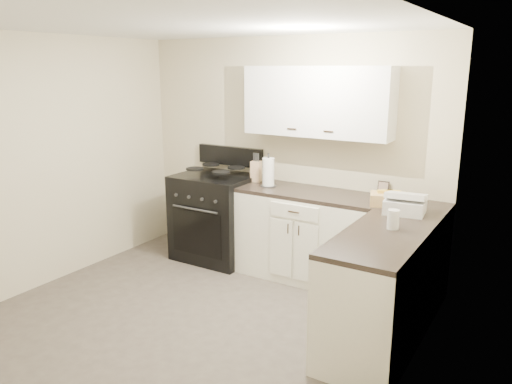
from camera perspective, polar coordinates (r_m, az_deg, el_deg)
The scene contains 19 objects.
floor at distance 4.51m, azimuth -8.05°, elevation -14.93°, with size 3.60×3.60×0.00m, color #473F38.
ceiling at distance 3.96m, azimuth -9.35°, elevation 18.59°, with size 3.60×3.60×0.00m, color white.
wall_back at distance 5.52m, azimuth 3.47°, elevation 4.40°, with size 3.60×3.60×0.00m, color beige.
wall_right at distance 3.23m, azimuth 16.61°, elevation -3.16°, with size 3.60×3.60×0.00m, color beige.
wall_left at distance 5.38m, azimuth -23.52°, elevation 2.98°, with size 3.60×3.60×0.00m, color beige.
base_cabinets_back at distance 5.28m, azimuth 5.88°, elevation -5.10°, with size 1.55×0.60×0.90m, color white.
base_cabinets_right at distance 4.35m, azimuth 15.04°, elevation -9.79°, with size 0.60×1.90×0.90m, color white.
countertop_back at distance 5.14m, azimuth 6.01°, elevation -0.14°, with size 1.55×0.60×0.04m, color black.
countertop_right at distance 4.19m, azimuth 15.44°, elevation -3.89°, with size 0.60×1.90×0.04m, color black.
upper_cabinets at distance 5.13m, azimuth 7.01°, elevation 10.22°, with size 1.55×0.30×0.70m, color silver.
stove at distance 5.82m, azimuth -4.52°, elevation -3.13°, with size 0.87×0.74×1.05m, color black.
knife_block at distance 5.52m, azimuth 0.01°, elevation 2.36°, with size 0.10×0.09×0.23m, color #D8B385.
paper_towel at distance 5.30m, azimuth 1.42°, elevation 2.27°, with size 0.13×0.13×0.31m, color white.
picture_frame at distance 5.11m, azimuth 14.34°, elevation 0.44°, with size 0.11×0.01×0.14m, color black.
wicker_basket at distance 4.74m, azimuth 14.93°, elevation -0.83°, with size 0.33×0.22×0.11m, color tan.
countertop_grill at distance 4.53m, azimuth 16.66°, elevation -1.55°, with size 0.33×0.31×0.12m, color white.
glass_jar at distance 4.06m, azimuth 15.41°, elevation -3.03°, with size 0.09×0.09×0.15m, color silver.
oven_mitt_near at distance 3.86m, azimuth 7.48°, elevation -11.82°, with size 0.02×0.16×0.29m, color black.
oven_mitt_far at distance 4.11m, azimuth 9.18°, elevation -10.38°, with size 0.02×0.14×0.24m, color black.
Camera 1 is at (2.56, -3.00, 2.17)m, focal length 35.00 mm.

